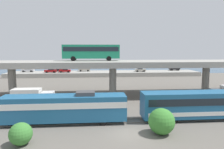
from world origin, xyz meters
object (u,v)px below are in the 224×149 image
Objects in this scene: parked_car_5 at (59,70)px; parked_car_6 at (28,70)px; parked_car_0 at (51,71)px; parked_car_4 at (65,70)px; transit_bus_on_overpass at (91,51)px; parked_car_1 at (174,68)px; train_coach_lead at (223,103)px; service_truck_west at (32,97)px; parked_car_2 at (84,69)px; parked_car_3 at (140,70)px; train_locomotive at (59,107)px.

parked_car_5 is 11.61m from parked_car_6.
parked_car_6 is at bearing -21.09° from parked_car_0.
parked_car_0 is 1.01× the size of parked_car_4.
parked_car_5 is (2.47, 3.24, 0.00)m from parked_car_0.
transit_bus_on_overpass is 2.86× the size of parked_car_1.
parked_car_0 is at bearing -55.41° from train_coach_lead.
parked_car_1 is 57.18m from parked_car_6.
train_coach_lead is 3.36× the size of service_truck_west.
parked_car_2 is 1.08× the size of parked_car_4.
parked_car_5 is at bearing 93.63° from service_truck_west.
parked_car_5 is (-30.62, 2.58, 0.00)m from parked_car_3.
service_truck_west is 61.82m from parked_car_1.
service_truck_west is at bearing 46.16° from parked_car_1.
transit_bus_on_overpass is at bearing 125.14° from parked_car_6.
parked_car_1 is 0.92× the size of parked_car_6.
parked_car_1 and parked_car_6 have the same top height.
parked_car_3 is at bearing 14.80° from parked_car_1.
service_truck_west reaches higher than parked_car_1.
parked_car_3 is (-14.95, -3.95, 0.00)m from parked_car_1.
service_truck_west is 43.31m from parked_car_5.
parked_car_2 is 20.98m from parked_car_6.
parked_car_0 and parked_car_1 have the same top height.
service_truck_west is at bearing 93.63° from parked_car_5.
transit_bus_on_overpass reaches higher than parked_car_5.
parked_car_4 is (-6.80, -3.81, -0.00)m from parked_car_2.
parked_car_1 is 0.93× the size of parked_car_2.
transit_bus_on_overpass is at bearing -119.54° from parked_car_3.
transit_bus_on_overpass is 2.96× the size of parked_car_3.
train_coach_lead reaches higher than parked_car_2.
parked_car_0 is 9.79m from parked_car_6.
parked_car_2 is (6.62, 44.04, 0.65)m from service_truck_west.
parked_car_0 is 1.01× the size of parked_car_1.
parked_car_1 is at bearing -174.52° from parked_car_0.
parked_car_3 is (21.25, -3.40, -0.00)m from parked_car_2.
train_locomotive is 49.41m from parked_car_4.
parked_car_3 is at bearing -9.09° from parked_car_2.
parked_car_2 and parked_car_3 have the same top height.
service_truck_west is (-28.42, 8.80, -0.53)m from train_coach_lead.
parked_car_6 is (-14.35, 43.51, 0.65)m from service_truck_west.
service_truck_west is at bearing 108.26° from parked_car_6.
parked_car_6 is (-14.17, 3.28, 0.00)m from parked_car_4.
service_truck_west reaches higher than parked_car_4.
transit_bus_on_overpass reaches higher than parked_car_4.
parked_car_1 is at bearing 0.87° from parked_car_2.
transit_bus_on_overpass is 35.21m from parked_car_0.
parked_car_3 is (-0.55, 49.44, 0.12)m from train_coach_lead.
parked_car_2 is at bearing -67.58° from train_coach_lead.
parked_car_2 is at bearing -90.73° from train_locomotive.
service_truck_west is 1.51× the size of parked_car_2.
parked_car_4 is at bearing 5.80° from parked_car_1.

